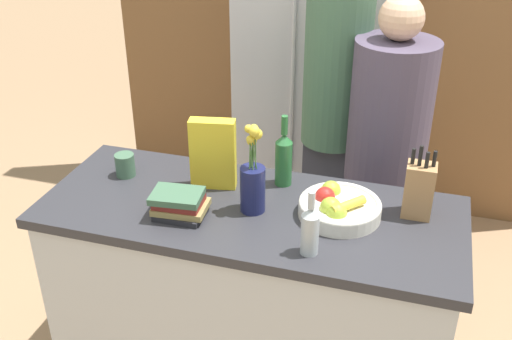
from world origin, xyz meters
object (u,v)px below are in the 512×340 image
(bottle_vinegar, at_px, (310,229))
(person_at_sink, at_px, (334,110))
(refrigerator, at_px, (315,78))
(book_stack, at_px, (179,204))
(flower_vase, at_px, (253,181))
(cereal_box, at_px, (213,154))
(fruit_bowl, at_px, (338,207))
(coffee_mug, at_px, (125,165))
(knife_block, at_px, (419,190))
(person_in_blue, at_px, (386,154))
(bottle_oil, at_px, (284,158))

(bottle_vinegar, distance_m, person_at_sink, 1.01)
(refrigerator, relative_size, book_stack, 9.06)
(flower_vase, bearing_deg, book_stack, -155.33)
(flower_vase, relative_size, cereal_box, 1.23)
(fruit_bowl, relative_size, coffee_mug, 2.58)
(flower_vase, relative_size, person_at_sink, 0.20)
(fruit_bowl, distance_m, cereal_box, 0.53)
(cereal_box, distance_m, coffee_mug, 0.39)
(refrigerator, bearing_deg, cereal_box, -96.61)
(knife_block, bearing_deg, book_stack, -162.98)
(person_at_sink, bearing_deg, coffee_mug, -124.80)
(flower_vase, xyz_separation_m, person_in_blue, (0.43, 0.65, -0.14))
(book_stack, bearing_deg, cereal_box, 79.28)
(coffee_mug, xyz_separation_m, person_in_blue, (1.01, 0.54, -0.07))
(cereal_box, xyz_separation_m, book_stack, (-0.05, -0.24, -0.09))
(knife_block, distance_m, cereal_box, 0.79)
(coffee_mug, xyz_separation_m, bottle_oil, (0.64, 0.12, 0.07))
(cereal_box, height_order, person_at_sink, person_at_sink)
(fruit_bowl, height_order, knife_block, knife_block)
(book_stack, bearing_deg, bottle_oil, 47.79)
(flower_vase, bearing_deg, bottle_vinegar, -37.91)
(cereal_box, distance_m, person_at_sink, 0.77)
(flower_vase, distance_m, person_in_blue, 0.79)
(bottle_oil, xyz_separation_m, bottle_vinegar, (0.20, -0.42, -0.02))
(refrigerator, relative_size, bottle_vinegar, 7.93)
(flower_vase, height_order, cereal_box, flower_vase)
(flower_vase, relative_size, bottle_vinegar, 1.49)
(bottle_oil, xyz_separation_m, person_at_sink, (0.10, 0.58, -0.02))
(flower_vase, xyz_separation_m, cereal_box, (-0.20, 0.13, 0.02))
(coffee_mug, bearing_deg, flower_vase, -10.52)
(knife_block, height_order, flower_vase, flower_vase)
(refrigerator, distance_m, bottle_oil, 1.19)
(knife_block, xyz_separation_m, cereal_box, (-0.79, -0.01, 0.04))
(book_stack, distance_m, bottle_oil, 0.46)
(coffee_mug, distance_m, book_stack, 0.40)
(person_at_sink, xyz_separation_m, person_in_blue, (0.27, -0.15, -0.12))
(bottle_vinegar, bearing_deg, refrigerator, 100.99)
(person_in_blue, bearing_deg, bottle_oil, -144.24)
(fruit_bowl, height_order, person_in_blue, person_in_blue)
(coffee_mug, bearing_deg, person_at_sink, 43.28)
(refrigerator, distance_m, book_stack, 1.53)
(coffee_mug, height_order, person_in_blue, person_in_blue)
(fruit_bowl, height_order, flower_vase, flower_vase)
(book_stack, xyz_separation_m, bottle_oil, (0.31, 0.34, 0.07))
(coffee_mug, relative_size, book_stack, 0.57)
(person_in_blue, bearing_deg, person_at_sink, 136.88)
(cereal_box, xyz_separation_m, person_at_sink, (0.36, 0.68, -0.04))
(book_stack, bearing_deg, fruit_bowl, 16.46)
(flower_vase, bearing_deg, coffee_mug, 169.48)
(coffee_mug, bearing_deg, cereal_box, 3.00)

